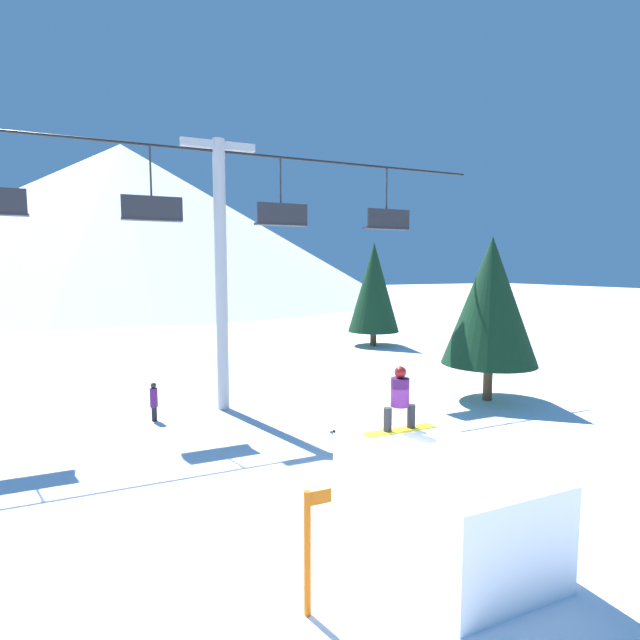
# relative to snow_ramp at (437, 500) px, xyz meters

# --- Properties ---
(ground_plane) EXTENTS (220.00, 220.00, 0.00)m
(ground_plane) POSITION_rel_snow_ramp_xyz_m (-0.82, 0.78, -0.83)
(ground_plane) COLOR white
(mountain_ridge) EXTENTS (81.11, 81.11, 23.20)m
(mountain_ridge) POSITION_rel_snow_ramp_xyz_m (-0.82, 76.01, 10.77)
(mountain_ridge) COLOR silver
(mountain_ridge) RESTS_ON ground_plane
(snow_ramp) EXTENTS (2.14, 3.79, 1.66)m
(snow_ramp) POSITION_rel_snow_ramp_xyz_m (0.00, 0.00, 0.00)
(snow_ramp) COLOR white
(snow_ramp) RESTS_ON ground_plane
(snowboarder) EXTENTS (1.53, 0.36, 1.27)m
(snowboarder) POSITION_rel_snow_ramp_xyz_m (0.04, 1.26, 1.45)
(snowboarder) COLOR yellow
(snowboarder) RESTS_ON snow_ramp
(chairlift) EXTENTS (19.92, 0.44, 8.92)m
(chairlift) POSITION_rel_snow_ramp_xyz_m (-1.36, 9.81, 4.69)
(chairlift) COLOR #9E9EA3
(chairlift) RESTS_ON ground_plane
(pine_tree_near) EXTENTS (3.36, 3.36, 5.89)m
(pine_tree_near) POSITION_rel_snow_ramp_xyz_m (7.63, 7.04, 2.77)
(pine_tree_near) COLOR #4C3823
(pine_tree_near) RESTS_ON ground_plane
(pine_tree_far) EXTENTS (3.12, 3.12, 6.28)m
(pine_tree_far) POSITION_rel_snow_ramp_xyz_m (10.32, 19.78, 2.74)
(pine_tree_far) COLOR #4C3823
(pine_tree_far) RESTS_ON ground_plane
(trail_marker) EXTENTS (0.41, 0.10, 1.79)m
(trail_marker) POSITION_rel_snow_ramp_xyz_m (-2.68, -0.66, 0.12)
(trail_marker) COLOR orange
(trail_marker) RESTS_ON ground_plane
(distant_skier) EXTENTS (0.24, 0.24, 1.23)m
(distant_skier) POSITION_rel_snow_ramp_xyz_m (-3.67, 9.39, -0.16)
(distant_skier) COLOR black
(distant_skier) RESTS_ON ground_plane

